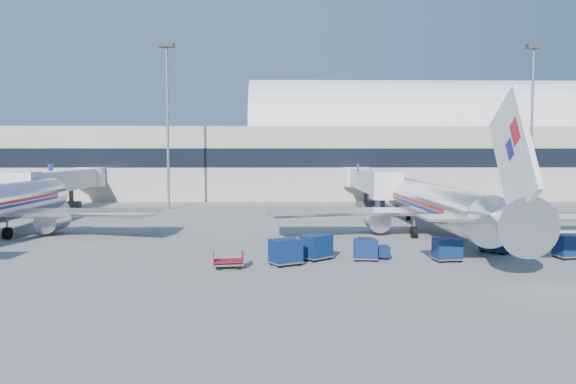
{
  "coord_description": "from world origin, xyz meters",
  "views": [
    {
      "loc": [
        -5.09,
        -47.04,
        7.78
      ],
      "look_at": [
        -4.07,
        6.0,
        4.07
      ],
      "focal_mm": 35.0,
      "sensor_mm": 36.0,
      "label": 1
    }
  ],
  "objects_px": {
    "jetbridge_near": "(368,180)",
    "cart_solo_near": "(447,249)",
    "barrier_near": "(537,235)",
    "tug_left": "(310,241)",
    "cart_train_a": "(366,249)",
    "cart_solo_far": "(570,246)",
    "barrier_mid": "(573,235)",
    "tug_right": "(494,245)",
    "mast_west": "(167,101)",
    "tug_lead": "(371,249)",
    "cart_train_b": "(316,247)",
    "airliner_main": "(440,205)",
    "cart_train_c": "(286,251)",
    "jetbridge_mid": "(65,181)",
    "mast_east": "(532,102)",
    "cart_open_red": "(229,263)"
  },
  "relations": [
    {
      "from": "tug_right",
      "to": "jetbridge_near",
      "type": "bearing_deg",
      "value": 144.9
    },
    {
      "from": "mast_east",
      "to": "cart_train_c",
      "type": "distance_m",
      "value": 53.64
    },
    {
      "from": "airliner_main",
      "to": "mast_west",
      "type": "distance_m",
      "value": 41.12
    },
    {
      "from": "tug_right",
      "to": "airliner_main",
      "type": "bearing_deg",
      "value": 149.63
    },
    {
      "from": "barrier_mid",
      "to": "tug_left",
      "type": "height_order",
      "value": "tug_left"
    },
    {
      "from": "jetbridge_mid",
      "to": "tug_lead",
      "type": "height_order",
      "value": "jetbridge_mid"
    },
    {
      "from": "tug_lead",
      "to": "tug_left",
      "type": "bearing_deg",
      "value": 129.14
    },
    {
      "from": "cart_solo_far",
      "to": "cart_solo_near",
      "type": "bearing_deg",
      "value": 178.62
    },
    {
      "from": "barrier_mid",
      "to": "airliner_main",
      "type": "bearing_deg",
      "value": 167.5
    },
    {
      "from": "jetbridge_near",
      "to": "tug_left",
      "type": "xyz_separation_m",
      "value": [
        -10.05,
        -32.63,
        -3.33
      ]
    },
    {
      "from": "airliner_main",
      "to": "tug_right",
      "type": "xyz_separation_m",
      "value": [
        1.77,
        -8.67,
        -2.28
      ]
    },
    {
      "from": "airliner_main",
      "to": "tug_left",
      "type": "bearing_deg",
      "value": -153.04
    },
    {
      "from": "tug_lead",
      "to": "cart_solo_near",
      "type": "relative_size",
      "value": 1.2
    },
    {
      "from": "cart_train_a",
      "to": "airliner_main",
      "type": "bearing_deg",
      "value": 57.11
    },
    {
      "from": "tug_lead",
      "to": "cart_solo_far",
      "type": "height_order",
      "value": "cart_solo_far"
    },
    {
      "from": "jetbridge_near",
      "to": "mast_west",
      "type": "distance_m",
      "value": 29.67
    },
    {
      "from": "mast_west",
      "to": "cart_train_b",
      "type": "relative_size",
      "value": 8.6
    },
    {
      "from": "tug_lead",
      "to": "tug_right",
      "type": "xyz_separation_m",
      "value": [
        9.98,
        2.26,
        -0.07
      ]
    },
    {
      "from": "mast_east",
      "to": "cart_solo_near",
      "type": "xyz_separation_m",
      "value": [
        -22.91,
        -37.48,
        -13.9
      ]
    },
    {
      "from": "cart_train_b",
      "to": "cart_train_c",
      "type": "xyz_separation_m",
      "value": [
        -2.26,
        -1.93,
        -0.01
      ]
    },
    {
      "from": "barrier_mid",
      "to": "tug_right",
      "type": "distance_m",
      "value": 11.35
    },
    {
      "from": "barrier_mid",
      "to": "tug_left",
      "type": "distance_m",
      "value": 24.06
    },
    {
      "from": "jetbridge_near",
      "to": "cart_solo_far",
      "type": "bearing_deg",
      "value": -76.74
    },
    {
      "from": "mast_west",
      "to": "tug_lead",
      "type": "xyz_separation_m",
      "value": [
        21.79,
        -36.42,
        -14.08
      ]
    },
    {
      "from": "mast_west",
      "to": "barrier_mid",
      "type": "xyz_separation_m",
      "value": [
        41.3,
        -28.0,
        -14.34
      ]
    },
    {
      "from": "cart_solo_far",
      "to": "barrier_mid",
      "type": "bearing_deg",
      "value": 53.64
    },
    {
      "from": "jetbridge_near",
      "to": "cart_train_a",
      "type": "bearing_deg",
      "value": -99.47
    },
    {
      "from": "cart_solo_near",
      "to": "cart_open_red",
      "type": "relative_size",
      "value": 0.94
    },
    {
      "from": "mast_west",
      "to": "cart_train_a",
      "type": "height_order",
      "value": "mast_west"
    },
    {
      "from": "jetbridge_near",
      "to": "cart_solo_near",
      "type": "relative_size",
      "value": 13.29
    },
    {
      "from": "barrier_near",
      "to": "tug_left",
      "type": "height_order",
      "value": "tug_left"
    },
    {
      "from": "tug_right",
      "to": "cart_train_c",
      "type": "xyz_separation_m",
      "value": [
        -16.29,
        -4.5,
        0.33
      ]
    },
    {
      "from": "airliner_main",
      "to": "jetbridge_mid",
      "type": "relative_size",
      "value": 1.35
    },
    {
      "from": "airliner_main",
      "to": "barrier_mid",
      "type": "distance_m",
      "value": 11.84
    },
    {
      "from": "tug_left",
      "to": "cart_solo_far",
      "type": "distance_m",
      "value": 19.46
    },
    {
      "from": "jetbridge_near",
      "to": "tug_right",
      "type": "relative_size",
      "value": 11.75
    },
    {
      "from": "cart_train_a",
      "to": "barrier_near",
      "type": "bearing_deg",
      "value": 32.57
    },
    {
      "from": "barrier_near",
      "to": "cart_solo_far",
      "type": "height_order",
      "value": "cart_solo_far"
    },
    {
      "from": "barrier_mid",
      "to": "cart_solo_near",
      "type": "height_order",
      "value": "cart_solo_near"
    },
    {
      "from": "mast_east",
      "to": "cart_open_red",
      "type": "height_order",
      "value": "mast_east"
    },
    {
      "from": "cart_train_b",
      "to": "mast_west",
      "type": "bearing_deg",
      "value": 76.0
    },
    {
      "from": "airliner_main",
      "to": "barrier_near",
      "type": "xyz_separation_m",
      "value": [
        8.0,
        -2.51,
        -2.48
      ]
    },
    {
      "from": "tug_lead",
      "to": "cart_train_a",
      "type": "relative_size",
      "value": 1.34
    },
    {
      "from": "barrier_near",
      "to": "cart_train_b",
      "type": "height_order",
      "value": "cart_train_b"
    },
    {
      "from": "jetbridge_near",
      "to": "jetbridge_mid",
      "type": "relative_size",
      "value": 1.0
    },
    {
      "from": "cart_train_a",
      "to": "cart_solo_far",
      "type": "xyz_separation_m",
      "value": [
        15.13,
        0.45,
        0.13
      ]
    },
    {
      "from": "barrier_mid",
      "to": "cart_solo_far",
      "type": "relative_size",
      "value": 1.37
    },
    {
      "from": "tug_right",
      "to": "cart_solo_far",
      "type": "height_order",
      "value": "cart_solo_far"
    },
    {
      "from": "cart_train_b",
      "to": "cart_solo_near",
      "type": "relative_size",
      "value": 1.27
    },
    {
      "from": "tug_lead",
      "to": "cart_train_c",
      "type": "xyz_separation_m",
      "value": [
        -6.32,
        -2.24,
        0.26
      ]
    }
  ]
}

